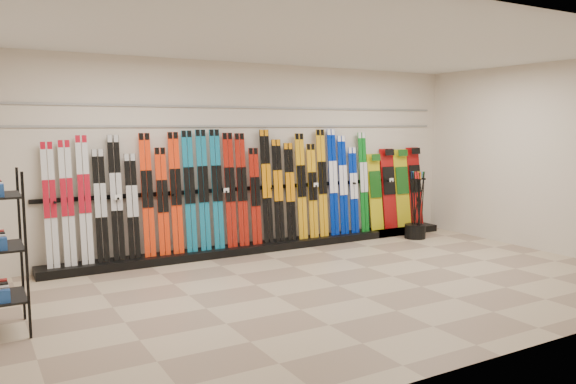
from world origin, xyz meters
TOP-DOWN VIEW (x-y plane):
  - floor at (0.00, 0.00)m, footprint 8.00×8.00m
  - back_wall at (0.00, 2.50)m, footprint 8.00×0.00m
  - right_wall at (4.00, 0.00)m, footprint 0.00×5.00m
  - ceiling at (0.00, 0.00)m, footprint 8.00×8.00m
  - ski_rack_base at (0.22, 2.28)m, footprint 8.00×0.40m
  - skis at (-0.45, 2.31)m, footprint 5.39×0.19m
  - snowboards at (2.95, 2.35)m, footprint 1.25×0.23m
  - accessory_rack at (-3.75, 0.32)m, footprint 0.40×0.60m
  - pole_bin at (2.92, 1.78)m, footprint 0.37×0.37m
  - ski_poles at (2.92, 1.74)m, footprint 0.29×0.24m
  - slatwall_rail_0 at (0.00, 2.48)m, footprint 7.60×0.02m
  - slatwall_rail_1 at (0.00, 2.48)m, footprint 7.60×0.02m

SIDE VIEW (x-z plane):
  - floor at x=0.00m, z-range 0.00..0.00m
  - ski_rack_base at x=0.22m, z-range 0.00..0.12m
  - pole_bin at x=2.92m, z-range 0.00..0.25m
  - ski_poles at x=2.92m, z-range 0.02..1.20m
  - accessory_rack at x=-3.75m, z-range 0.00..1.59m
  - snowboards at x=2.95m, z-range 0.10..1.58m
  - skis at x=-0.45m, z-range 0.06..1.90m
  - back_wall at x=0.00m, z-range -2.50..5.50m
  - right_wall at x=4.00m, z-range -1.00..4.00m
  - slatwall_rail_0 at x=0.00m, z-range 1.98..2.02m
  - slatwall_rail_1 at x=0.00m, z-range 2.28..2.31m
  - ceiling at x=0.00m, z-range 3.00..3.00m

